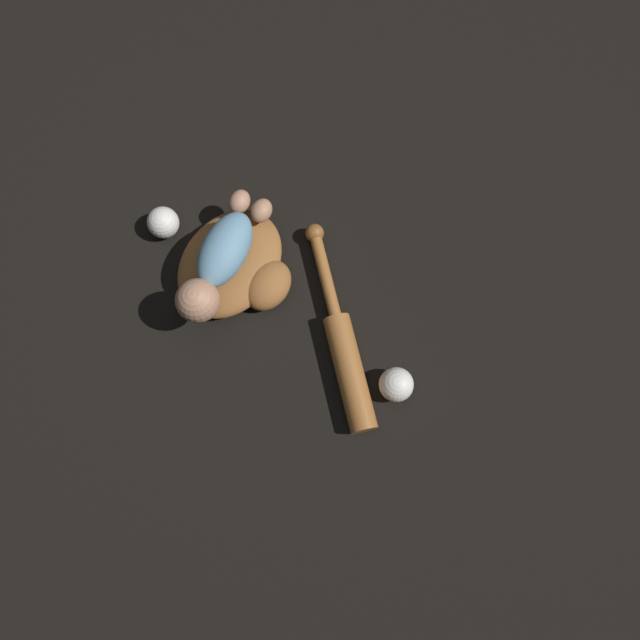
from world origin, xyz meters
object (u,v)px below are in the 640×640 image
object	(u,v)px
baby_figure	(219,261)
baseball_spare	(163,223)
baseball_bat	(344,349)
baseball	(396,385)
baseball_glove	(236,267)

from	to	relation	value
baby_figure	baseball_spare	xyz separation A→B (m)	(-0.05, -0.20, -0.08)
baseball_bat	baseball	bearing A→B (deg)	81.97
baseball	baseball_glove	bearing A→B (deg)	-99.59
baby_figure	baseball_bat	distance (m)	0.34
baseball_glove	baseball_spare	bearing A→B (deg)	-94.45
baseball	baseball_spare	xyz separation A→B (m)	(-0.09, -0.67, -0.00)
baby_figure	baseball_spare	distance (m)	0.22
baby_figure	baseball_glove	bearing A→B (deg)	151.19
baby_figure	baseball	world-z (taller)	baby_figure
baby_figure	baseball	xyz separation A→B (m)	(0.05, 0.47, -0.08)
baseball	baseball_spare	size ratio (longest dim) A/B	1.02
baby_figure	baseball	size ratio (longest dim) A/B	4.35
baseball_spare	baseball_glove	bearing A→B (deg)	85.55
baseball	baseball_spare	world-z (taller)	baseball
baseball_bat	baseball_spare	distance (m)	0.53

